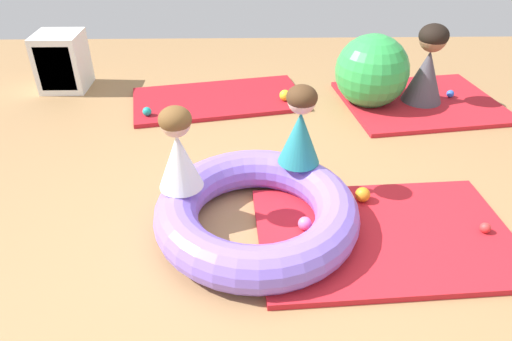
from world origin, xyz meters
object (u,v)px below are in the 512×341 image
Objects in this scene: inflatable_cushion at (257,212)px; adult_seated at (428,65)px; play_ball_blue at (450,94)px; play_ball_teal at (147,111)px; child_in_teal at (300,126)px; play_ball_yellow at (285,95)px; child_in_white at (178,149)px; storage_cube at (62,62)px; play_ball_pink at (305,223)px; play_ball_red at (485,228)px; play_ball_orange at (363,195)px; exercise_ball_large at (372,71)px.

adult_seated reaches higher than inflatable_cushion.
play_ball_blue is at bearing 44.61° from inflatable_cushion.
play_ball_teal is (-0.95, 1.55, -0.05)m from inflatable_cushion.
child_in_teal reaches higher than play_ball_yellow.
child_in_white is 2.62m from storage_cube.
play_ball_blue is (1.62, 1.94, -0.01)m from play_ball_pink.
storage_cube reaches higher than play_ball_yellow.
play_ball_yellow is (-1.30, 0.02, -0.30)m from adult_seated.
play_ball_teal reaches higher than play_ball_red.
child_in_white is 1.26m from play_ball_orange.
child_in_teal is 0.62m from play_ball_pink.
play_ball_pink is at bearing -129.85° from play_ball_blue.
inflatable_cushion is at bearing -24.78° from child_in_white.
play_ball_teal is (-1.26, -0.30, -0.01)m from play_ball_yellow.
play_ball_teal is 2.12m from play_ball_orange.
play_ball_red is (-0.22, -1.93, -0.32)m from adult_seated.
storage_cube is at bearing 171.38° from exercise_ball_large.
storage_cube is (-2.62, 2.04, 0.19)m from play_ball_orange.
play_ball_orange is at bearing -126.00° from play_ball_blue.
play_ball_pink is at bearing -113.30° from exercise_ball_large.
child_in_teal is 1.76m from play_ball_teal.
play_ball_blue is 0.86m from exercise_ball_large.
storage_cube is (-2.20, 2.32, 0.20)m from play_ball_pink.
child_in_white reaches higher than play_ball_pink.
storage_cube reaches higher than play_ball_teal.
child_in_teal is (0.29, 0.38, 0.40)m from inflatable_cushion.
play_ball_teal is 1.23× the size of play_ball_red.
adult_seated is at bearing 60.50° from play_ball_orange.
inflatable_cushion is 12.07× the size of play_ball_yellow.
play_ball_yellow is at bearing 54.31° from child_in_white.
play_ball_yellow is at bearing 2.03° from child_in_teal.
storage_cube is (-2.19, 1.90, -0.25)m from child_in_teal.
adult_seated is at bearing -39.63° from child_in_teal.
exercise_ball_large is (-0.29, 1.92, 0.27)m from play_ball_red.
play_ball_yellow is 2.26m from storage_cube.
adult_seated is 1.30× the size of storage_cube.
inflatable_cushion reaches higher than play_ball_pink.
child_in_white reaches higher than storage_cube.
child_in_white is at bearing -113.81° from play_ball_yellow.
child_in_teal is at bearing 52.63° from inflatable_cushion.
play_ball_yellow is 1.67m from play_ball_orange.
play_ball_orange is (1.66, -1.32, 0.01)m from play_ball_teal.
adult_seated reaches higher than play_ball_blue.
play_ball_teal is at bearing -173.18° from play_ball_blue.
play_ball_yellow is 1.29m from play_ball_teal.
storage_cube reaches higher than play_ball_pink.
child_in_white is 0.95× the size of storage_cube.
play_ball_teal is at bearing 96.90° from child_in_white.
play_ball_yellow is 0.15× the size of exercise_ball_large.
adult_seated reaches higher than play_ball_yellow.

